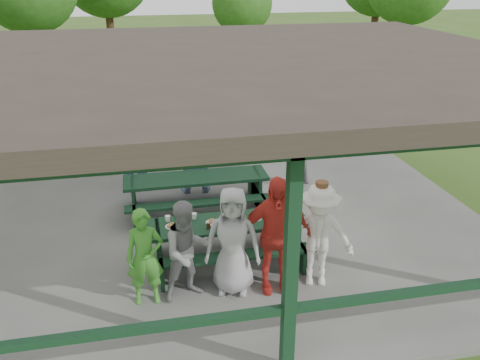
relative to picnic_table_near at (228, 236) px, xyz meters
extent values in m
plane|color=#33561A|center=(0.25, 1.20, -0.58)|extent=(90.00, 90.00, 0.00)
cube|color=#60605C|center=(0.25, 1.20, -0.53)|extent=(10.00, 8.00, 0.10)
cube|color=black|center=(0.25, -2.60, 1.02)|extent=(0.15, 0.15, 3.00)
cube|color=black|center=(0.25, 5.00, 1.02)|extent=(0.15, 0.15, 3.00)
cube|color=black|center=(5.05, 5.00, 1.02)|extent=(0.15, 0.15, 3.00)
cube|color=black|center=(-2.15, -2.60, 0.42)|extent=(4.65, 0.10, 0.10)
cube|color=black|center=(2.65, -2.60, 0.42)|extent=(4.65, 0.10, 0.10)
cube|color=black|center=(-2.15, 5.00, 0.42)|extent=(4.65, 0.10, 0.10)
cube|color=black|center=(2.65, 5.00, 0.42)|extent=(4.65, 0.10, 0.10)
cube|color=black|center=(0.25, -2.60, 2.42)|extent=(9.80, 0.15, 0.20)
cube|color=black|center=(0.25, 5.00, 2.42)|extent=(9.80, 0.15, 0.20)
cube|color=#312823|center=(0.25, 1.20, 2.64)|extent=(10.60, 8.60, 0.24)
cube|color=black|center=(0.00, 0.00, 0.24)|extent=(2.63, 0.75, 0.06)
cube|color=black|center=(0.00, -0.56, -0.05)|extent=(2.63, 0.28, 0.05)
cube|color=black|center=(0.00, 0.55, -0.05)|extent=(2.63, 0.28, 0.05)
cube|color=black|center=(-1.14, 0.00, -0.10)|extent=(0.06, 0.70, 0.75)
cube|color=black|center=(1.14, 0.00, -0.10)|extent=(0.06, 0.70, 0.75)
cube|color=black|center=(-1.14, 0.00, -0.25)|extent=(0.06, 1.39, 0.45)
cube|color=black|center=(1.14, 0.00, -0.25)|extent=(0.06, 1.39, 0.45)
cube|color=black|center=(-0.26, 2.00, 0.24)|extent=(2.85, 0.75, 0.06)
cube|color=black|center=(-0.26, 1.44, -0.05)|extent=(2.85, 0.28, 0.05)
cube|color=black|center=(-0.26, 2.55, -0.05)|extent=(2.85, 0.28, 0.05)
cube|color=black|center=(-1.51, 2.00, -0.10)|extent=(0.06, 0.70, 0.75)
cube|color=black|center=(0.98, 2.00, -0.10)|extent=(0.06, 0.70, 0.75)
cube|color=black|center=(-1.51, 2.00, -0.25)|extent=(0.06, 1.39, 0.45)
cube|color=black|center=(0.98, 2.00, -0.25)|extent=(0.06, 1.39, 0.45)
cylinder|color=white|center=(-0.91, 0.00, 0.28)|extent=(0.22, 0.22, 0.01)
torus|color=#9B6437|center=(-0.95, -0.02, 0.30)|extent=(0.10, 0.10, 0.03)
torus|color=#9B6437|center=(-0.87, -0.02, 0.30)|extent=(0.10, 0.10, 0.03)
torus|color=#9B6437|center=(-0.91, 0.04, 0.30)|extent=(0.10, 0.10, 0.03)
cylinder|color=white|center=(-0.25, 0.00, 0.28)|extent=(0.22, 0.22, 0.01)
torus|color=#9B6437|center=(-0.29, -0.02, 0.30)|extent=(0.10, 0.10, 0.03)
torus|color=#9B6437|center=(-0.21, -0.02, 0.30)|extent=(0.10, 0.10, 0.03)
torus|color=#9B6437|center=(-0.25, 0.04, 0.30)|extent=(0.10, 0.10, 0.03)
cylinder|color=white|center=(0.47, 0.00, 0.28)|extent=(0.22, 0.22, 0.01)
torus|color=#9B6437|center=(0.43, -0.02, 0.30)|extent=(0.10, 0.10, 0.03)
torus|color=#9B6437|center=(0.51, -0.02, 0.30)|extent=(0.10, 0.10, 0.03)
torus|color=#9B6437|center=(0.47, 0.04, 0.30)|extent=(0.10, 0.10, 0.03)
cylinder|color=white|center=(1.18, 0.00, 0.28)|extent=(0.22, 0.22, 0.01)
torus|color=#9B6437|center=(1.14, -0.02, 0.30)|extent=(0.10, 0.10, 0.03)
torus|color=#9B6437|center=(1.22, -0.02, 0.30)|extent=(0.10, 0.10, 0.03)
torus|color=#9B6437|center=(1.18, 0.04, 0.30)|extent=(0.10, 0.10, 0.03)
cylinder|color=#381E0F|center=(-0.69, -0.18, 0.32)|extent=(0.06, 0.06, 0.10)
cylinder|color=#381E0F|center=(-0.34, -0.18, 0.32)|extent=(0.06, 0.06, 0.10)
cylinder|color=#381E0F|center=(0.25, -0.18, 0.32)|extent=(0.06, 0.06, 0.10)
cylinder|color=#381E0F|center=(0.35, -0.18, 0.32)|extent=(0.06, 0.06, 0.10)
cylinder|color=#381E0F|center=(1.07, -0.18, 0.32)|extent=(0.06, 0.06, 0.10)
cone|color=white|center=(-0.96, 0.20, 0.32)|extent=(0.09, 0.09, 0.10)
cone|color=white|center=(-0.78, 0.20, 0.32)|extent=(0.09, 0.09, 0.10)
cone|color=white|center=(-0.52, 0.20, 0.32)|extent=(0.09, 0.09, 0.10)
imported|color=#3E912B|center=(-1.37, -0.85, 0.27)|extent=(0.56, 0.37, 1.50)
imported|color=gray|center=(-0.75, -0.84, 0.31)|extent=(0.89, 0.77, 1.56)
imported|color=#9C9C9F|center=(-0.07, -0.83, 0.38)|extent=(0.94, 0.73, 1.70)
imported|color=red|center=(0.55, -0.91, 0.46)|extent=(1.13, 0.55, 1.87)
imported|color=silver|center=(1.24, -0.91, 0.36)|extent=(1.22, 0.91, 1.68)
cylinder|color=brown|center=(1.24, -0.91, 1.14)|extent=(0.40, 0.40, 0.02)
cylinder|color=brown|center=(1.24, -0.91, 1.20)|extent=(0.24, 0.24, 0.11)
imported|color=#86AECF|center=(-0.16, 2.98, 0.39)|extent=(1.64, 0.61, 1.74)
imported|color=#4655B7|center=(-1.47, 3.30, 0.45)|extent=(0.76, 0.59, 1.86)
imported|color=#98989B|center=(2.03, 2.91, 0.41)|extent=(1.05, 0.95, 1.76)
imported|color=silver|center=(2.44, 8.77, 0.17)|extent=(5.93, 4.57, 1.50)
cube|color=navy|center=(-1.68, 9.77, 0.30)|extent=(3.36, 2.32, 0.13)
cube|color=navy|center=(-1.89, 9.03, 0.57)|extent=(2.95, 0.92, 0.44)
cube|color=navy|center=(-1.46, 10.50, 0.57)|extent=(2.95, 0.92, 0.44)
cube|color=navy|center=(-3.14, 10.20, 0.57)|extent=(0.49, 1.48, 0.44)
cube|color=navy|center=(-0.21, 9.34, 0.57)|extent=(0.49, 1.48, 0.44)
cylinder|color=black|center=(-2.85, 9.26, -0.16)|extent=(0.85, 0.42, 0.83)
cylinder|color=yellow|center=(-2.85, 9.26, -0.16)|extent=(0.36, 0.32, 0.31)
cylinder|color=black|center=(-2.39, 10.83, -0.16)|extent=(0.85, 0.42, 0.83)
cylinder|color=yellow|center=(-2.39, 10.83, -0.16)|extent=(0.36, 0.32, 0.31)
cylinder|color=black|center=(-0.96, 8.71, -0.16)|extent=(0.85, 0.42, 0.83)
cylinder|color=yellow|center=(-0.96, 8.71, -0.16)|extent=(0.36, 0.32, 0.31)
cylinder|color=black|center=(-0.50, 10.28, -0.16)|extent=(0.85, 0.42, 0.83)
cylinder|color=yellow|center=(-0.50, 10.28, -0.16)|extent=(0.36, 0.32, 0.31)
cube|color=navy|center=(0.31, 9.18, 0.19)|extent=(1.07, 0.39, 0.09)
cone|color=#F2590C|center=(-3.19, 10.21, 0.68)|extent=(0.14, 0.42, 0.44)
cylinder|color=#312213|center=(-5.04, 14.67, 0.92)|extent=(0.36, 0.36, 3.00)
cylinder|color=#312213|center=(-2.22, 18.36, 1.07)|extent=(0.36, 0.36, 3.30)
cylinder|color=#312213|center=(3.94, 17.36, 0.53)|extent=(0.36, 0.36, 2.22)
sphere|color=#235215|center=(3.94, 17.36, 2.44)|extent=(2.84, 2.84, 2.84)
cylinder|color=#312213|center=(10.83, 14.48, 0.93)|extent=(0.36, 0.36, 3.02)
cylinder|color=#312213|center=(11.01, 17.86, 0.97)|extent=(0.36, 0.36, 3.10)
camera|label=1|loc=(-1.31, -7.27, 4.18)|focal=38.00mm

